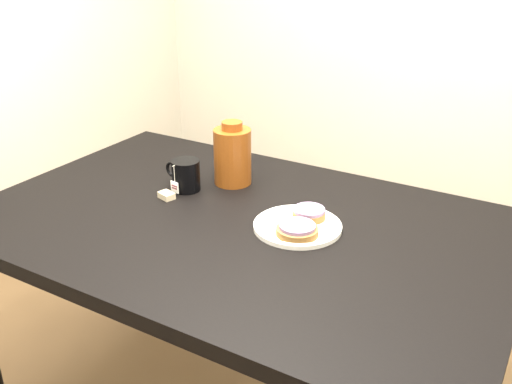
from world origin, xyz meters
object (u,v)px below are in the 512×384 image
plate (298,226)px  teabag_pouch (167,195)px  table (239,247)px  bagel_front (297,230)px  bagel_back (309,213)px  mug (185,175)px  bagel_package (233,155)px

plate → teabag_pouch: (-0.40, -0.03, 0.00)m
table → teabag_pouch: 0.26m
table → bagel_front: size_ratio=10.05×
bagel_back → teabag_pouch: bearing=-170.0°
table → mug: mug is taller
mug → plate: bearing=0.6°
bagel_package → teabag_pouch: bearing=-117.8°
plate → bagel_package: bagel_package is taller
bagel_front → bagel_package: bearing=146.4°
bagel_back → bagel_package: 0.34m
plate → bagel_package: size_ratio=1.18×
bagel_back → bagel_front: bearing=-81.8°
bagel_back → mug: size_ratio=0.92×
mug → teabag_pouch: bearing=-89.5°
plate → teabag_pouch: teabag_pouch is taller
teabag_pouch → bagel_package: size_ratio=0.23×
teabag_pouch → bagel_back: bearing=10.0°
bagel_back → bagel_package: bearing=159.0°
bagel_front → teabag_pouch: 0.43m
bagel_back → mug: (-0.40, 0.01, 0.02)m
plate → teabag_pouch: 0.40m
plate → mug: 0.40m
bagel_package → bagel_back: bearing=-21.0°
table → bagel_front: bearing=-4.6°
mug → teabag_pouch: mug is taller
table → mug: size_ratio=10.85×
mug → bagel_back: bearing=7.5°
table → teabag_pouch: (-0.25, 0.01, 0.09)m
table → bagel_package: size_ratio=7.31×
plate → bagel_package: (-0.30, 0.17, 0.08)m
plate → mug: mug is taller
bagel_back → bagel_front: size_ratio=0.86×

